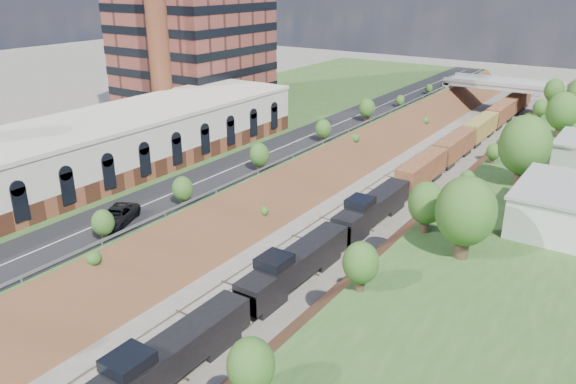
% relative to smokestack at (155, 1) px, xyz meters
% --- Properties ---
extents(platform_left, '(44.00, 180.00, 5.00)m').
position_rel_smokestack_xyz_m(platform_left, '(3.00, 4.00, -22.50)').
color(platform_left, '#315322').
rests_on(platform_left, ground).
extents(embankment_left, '(10.00, 180.00, 10.00)m').
position_rel_smokestack_xyz_m(embankment_left, '(25.00, 4.00, -25.00)').
color(embankment_left, brown).
rests_on(embankment_left, ground).
extents(embankment_right, '(10.00, 180.00, 10.00)m').
position_rel_smokestack_xyz_m(embankment_right, '(47.00, 4.00, -25.00)').
color(embankment_right, brown).
rests_on(embankment_right, ground).
extents(rail_left_track, '(1.58, 180.00, 0.18)m').
position_rel_smokestack_xyz_m(rail_left_track, '(33.40, 4.00, -24.91)').
color(rail_left_track, gray).
rests_on(rail_left_track, ground).
extents(rail_right_track, '(1.58, 180.00, 0.18)m').
position_rel_smokestack_xyz_m(rail_right_track, '(38.60, 4.00, -24.91)').
color(rail_right_track, gray).
rests_on(rail_right_track, ground).
extents(road, '(8.00, 180.00, 0.10)m').
position_rel_smokestack_xyz_m(road, '(20.50, 4.00, -19.95)').
color(road, black).
rests_on(road, platform_left).
extents(guardrail, '(0.10, 171.00, 0.70)m').
position_rel_smokestack_xyz_m(guardrail, '(24.60, 3.80, -19.45)').
color(guardrail, '#99999E').
rests_on(guardrail, platform_left).
extents(commercial_building, '(14.30, 62.30, 7.00)m').
position_rel_smokestack_xyz_m(commercial_building, '(8.00, -18.00, -16.49)').
color(commercial_building, brown).
rests_on(commercial_building, platform_left).
extents(smokestack, '(3.20, 3.20, 40.00)m').
position_rel_smokestack_xyz_m(smokestack, '(0.00, 0.00, 0.00)').
color(smokestack, brown).
rests_on(smokestack, platform_left).
extents(overpass, '(24.50, 8.30, 7.40)m').
position_rel_smokestack_xyz_m(overpass, '(36.00, 66.00, -20.08)').
color(overpass, gray).
rests_on(overpass, ground).
extents(white_building_near, '(9.00, 12.00, 4.00)m').
position_rel_smokestack_xyz_m(white_building_near, '(59.50, -4.00, -18.00)').
color(white_building_near, silver).
rests_on(white_building_near, platform_right).
extents(tree_right_large, '(5.25, 5.25, 7.61)m').
position_rel_smokestack_xyz_m(tree_right_large, '(53.00, -16.00, -15.62)').
color(tree_right_large, '#473323').
rests_on(tree_right_large, platform_right).
extents(tree_left_crest, '(2.45, 2.45, 3.55)m').
position_rel_smokestack_xyz_m(tree_left_crest, '(24.20, -36.00, -17.96)').
color(tree_left_crest, '#473323').
rests_on(tree_left_crest, platform_left).
extents(freight_train, '(2.71, 124.55, 4.55)m').
position_rel_smokestack_xyz_m(freight_train, '(38.60, 18.62, -22.61)').
color(freight_train, black).
rests_on(freight_train, ground).
extents(suv, '(4.96, 6.67, 1.68)m').
position_rel_smokestack_xyz_m(suv, '(21.92, -28.37, -19.06)').
color(suv, black).
rests_on(suv, road).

